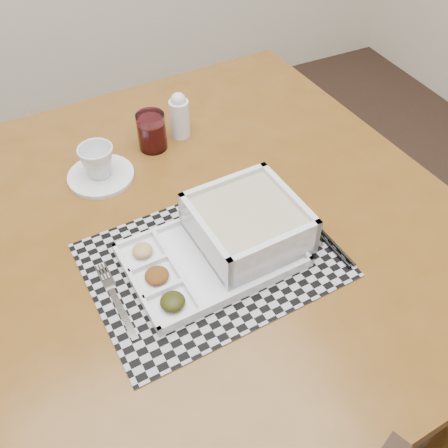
% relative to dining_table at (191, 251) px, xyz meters
% --- Properties ---
extents(dining_table, '(1.18, 1.18, 0.84)m').
position_rel_dining_table_xyz_m(dining_table, '(0.00, 0.00, 0.00)').
color(dining_table, '#5A3710').
rests_on(dining_table, ground).
extents(placemat, '(0.48, 0.37, 0.00)m').
position_rel_dining_table_xyz_m(placemat, '(0.00, -0.11, 0.09)').
color(placemat, '#9999A0').
rests_on(placemat, dining_table).
extents(serving_tray, '(0.35, 0.24, 0.09)m').
position_rel_dining_table_xyz_m(serving_tray, '(0.06, -0.10, 0.12)').
color(serving_tray, silver).
rests_on(serving_tray, placemat).
extents(fork, '(0.03, 0.19, 0.00)m').
position_rel_dining_table_xyz_m(fork, '(-0.19, -0.12, 0.09)').
color(fork, silver).
rests_on(fork, placemat).
extents(spoon, '(0.04, 0.18, 0.01)m').
position_rel_dining_table_xyz_m(spoon, '(0.20, -0.04, 0.09)').
color(spoon, silver).
rests_on(spoon, placemat).
extents(chopsticks, '(0.03, 0.24, 0.01)m').
position_rel_dining_table_xyz_m(chopsticks, '(0.23, -0.12, 0.09)').
color(chopsticks, black).
rests_on(chopsticks, placemat).
extents(saucer, '(0.15, 0.15, 0.01)m').
position_rel_dining_table_xyz_m(saucer, '(-0.12, 0.22, 0.09)').
color(saucer, silver).
rests_on(saucer, dining_table).
extents(cup, '(0.09, 0.09, 0.07)m').
position_rel_dining_table_xyz_m(cup, '(-0.12, 0.22, 0.13)').
color(cup, silver).
rests_on(cup, saucer).
extents(juice_glass, '(0.07, 0.07, 0.09)m').
position_rel_dining_table_xyz_m(juice_glass, '(0.02, 0.28, 0.13)').
color(juice_glass, white).
rests_on(juice_glass, dining_table).
extents(creamer_bottle, '(0.05, 0.05, 0.12)m').
position_rel_dining_table_xyz_m(creamer_bottle, '(0.10, 0.29, 0.14)').
color(creamer_bottle, silver).
rests_on(creamer_bottle, dining_table).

